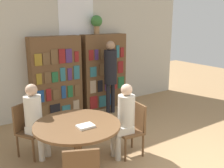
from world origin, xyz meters
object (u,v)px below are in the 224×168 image
object	(u,v)px
bookshelf_right	(104,71)
flower_vase	(97,22)
chair_left_side	(28,127)
chair_far_side	(133,126)
seated_reader_left	(35,116)
librarian_standing	(110,70)
reading_table	(77,131)
seated_reader_right	(124,116)
bookshelf_left	(56,78)

from	to	relation	value
bookshelf_right	flower_vase	bearing A→B (deg)	178.60
chair_left_side	chair_far_side	distance (m)	1.76
seated_reader_left	librarian_standing	bearing A→B (deg)	176.09
bookshelf_right	chair_left_side	size ratio (longest dim) A/B	2.11
reading_table	seated_reader_left	bearing A→B (deg)	119.60
bookshelf_right	seated_reader_right	world-z (taller)	bookshelf_right
bookshelf_left	chair_left_side	size ratio (longest dim) A/B	2.11
flower_vase	chair_left_side	world-z (taller)	flower_vase
seated_reader_left	seated_reader_right	size ratio (longest dim) A/B	1.00
bookshelf_right	seated_reader_left	bearing A→B (deg)	-146.09
bookshelf_left	bookshelf_right	distance (m)	1.29
seated_reader_left	bookshelf_left	bearing A→B (deg)	-152.73
chair_left_side	librarian_standing	bearing A→B (deg)	171.90
seated_reader_right	chair_left_side	bearing A→B (deg)	60.12
reading_table	seated_reader_left	distance (m)	0.81
bookshelf_right	librarian_standing	distance (m)	0.54
reading_table	chair_left_side	distance (m)	0.99
librarian_standing	chair_far_side	bearing A→B (deg)	-112.84
bookshelf_right	chair_left_side	xyz separation A→B (m)	(-2.38, -1.39, -0.44)
chair_far_side	reading_table	bearing A→B (deg)	90.00
bookshelf_left	chair_left_side	world-z (taller)	bookshelf_left
bookshelf_right	seated_reader_left	distance (m)	2.77
bookshelf_left	librarian_standing	distance (m)	1.27
chair_left_side	bookshelf_left	bearing A→B (deg)	-157.85
chair_left_side	seated_reader_right	world-z (taller)	seated_reader_right
chair_left_side	seated_reader_left	xyz separation A→B (m)	(0.09, -0.15, 0.22)
flower_vase	seated_reader_right	world-z (taller)	flower_vase
bookshelf_right	seated_reader_left	world-z (taller)	bookshelf_right
librarian_standing	flower_vase	bearing A→B (deg)	96.50
bookshelf_right	seated_reader_right	distance (m)	2.58
flower_vase	chair_far_side	xyz separation A→B (m)	(-0.72, -2.36, -1.66)
librarian_standing	reading_table	bearing A→B (deg)	-135.29
bookshelf_left	chair_left_side	distance (m)	1.82
bookshelf_left	chair_far_side	distance (m)	2.42
bookshelf_right	flower_vase	size ratio (longest dim) A/B	4.15
bookshelf_left	librarian_standing	xyz separation A→B (m)	(1.15, -0.50, 0.14)
flower_vase	chair_left_side	xyz separation A→B (m)	(-2.19, -1.39, -1.66)
bookshelf_left	flower_vase	xyz separation A→B (m)	(1.10, 0.01, 1.22)
chair_far_side	seated_reader_left	size ratio (longest dim) A/B	0.71
flower_vase	librarian_standing	size ratio (longest dim) A/B	0.26
chair_far_side	seated_reader_left	xyz separation A→B (m)	(-1.38, 0.81, 0.22)
reading_table	librarian_standing	xyz separation A→B (m)	(1.76, 1.74, 0.45)
chair_left_side	chair_far_side	size ratio (longest dim) A/B	1.00
bookshelf_right	flower_vase	xyz separation A→B (m)	(-0.19, 0.00, 1.22)
reading_table	flower_vase	bearing A→B (deg)	52.87
flower_vase	seated_reader_right	bearing A→B (deg)	-111.02
bookshelf_right	reading_table	xyz separation A→B (m)	(-1.89, -2.24, -0.31)
bookshelf_right	reading_table	bearing A→B (deg)	-130.14
chair_left_side	reading_table	bearing A→B (deg)	90.00
bookshelf_left	bookshelf_right	world-z (taller)	same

